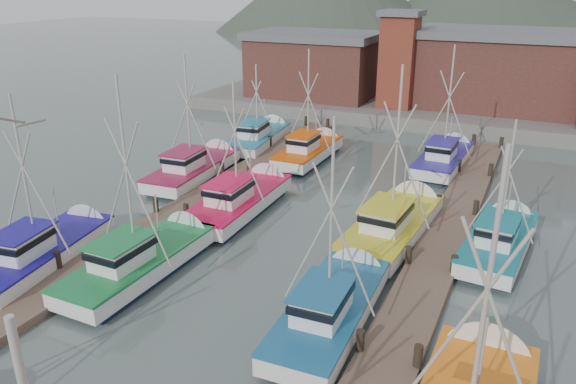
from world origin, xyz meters
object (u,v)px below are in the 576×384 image
at_px(lookout_tower, 399,59).
at_px(boat_8, 243,199).
at_px(boat_12, 311,150).
at_px(boat_4, 147,258).

xyz_separation_m(lookout_tower, boat_8, (-2.24, -24.92, -4.87)).
height_order(lookout_tower, boat_8, lookout_tower).
height_order(lookout_tower, boat_12, lookout_tower).
bearing_deg(boat_4, boat_8, 88.47).
distance_m(lookout_tower, boat_8, 25.49).
xyz_separation_m(boat_4, boat_12, (0.25, 18.54, -0.00)).
bearing_deg(lookout_tower, boat_12, -99.35).
bearing_deg(boat_4, boat_12, 90.53).
xyz_separation_m(boat_8, boat_12, (-0.15, 10.39, 0.00)).
relative_size(boat_4, boat_8, 1.07).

